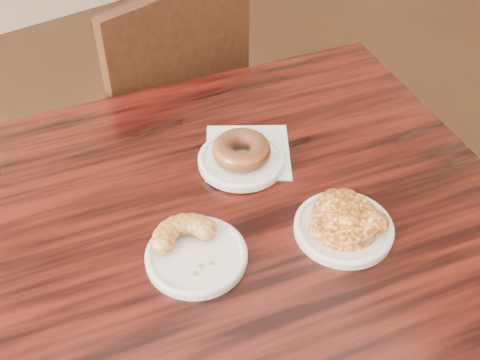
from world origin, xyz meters
TOP-DOWN VIEW (x-y plane):
  - cafe_table at (0.19, 0.28)m, footprint 1.02×1.02m
  - chair_far at (0.32, 0.97)m, footprint 0.48×0.48m
  - napkin at (0.27, 0.44)m, footprint 0.21×0.21m
  - plate_donut at (0.25, 0.42)m, footprint 0.16×0.16m
  - plate_cruller at (0.07, 0.27)m, footprint 0.16×0.16m
  - plate_fritter at (0.30, 0.19)m, footprint 0.16×0.16m
  - glazed_donut at (0.25, 0.42)m, footprint 0.10×0.10m
  - apple_fritter at (0.30, 0.19)m, footprint 0.15×0.15m
  - cruller_fragment at (0.07, 0.27)m, footprint 0.12×0.12m

SIDE VIEW (x-z plane):
  - cafe_table at x=0.19m, z-range 0.00..0.75m
  - chair_far at x=0.32m, z-range 0.00..0.90m
  - napkin at x=0.27m, z-range 0.75..0.75m
  - plate_cruller at x=0.07m, z-range 0.75..0.76m
  - plate_fritter at x=0.30m, z-range 0.75..0.76m
  - plate_donut at x=0.25m, z-range 0.75..0.77m
  - cruller_fragment at x=0.07m, z-range 0.76..0.80m
  - apple_fritter at x=0.30m, z-range 0.76..0.80m
  - glazed_donut at x=0.25m, z-range 0.77..0.80m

